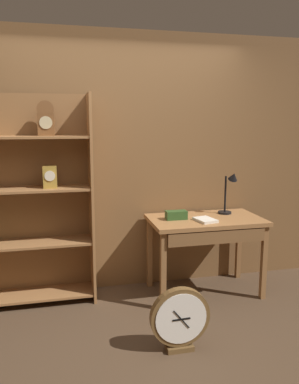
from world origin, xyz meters
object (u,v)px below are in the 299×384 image
Objects in this scene: round_clock_large at (180,319)px; toolbox_small at (176,215)px; workbench at (206,229)px; open_repair_manual at (205,220)px; bookshelf at (8,203)px; desk_lamp at (230,190)px.

toolbox_small is at bearing 74.94° from round_clock_large.
open_repair_manual is (-0.05, -0.09, 0.11)m from workbench.
desk_lamp is (2.16, -0.08, 0.05)m from bookshelf.
open_repair_manual reaches higher than round_clock_large.
desk_lamp is 0.90× the size of round_clock_large.
bookshelf reaches higher than desk_lamp.
bookshelf is 1.58m from toolbox_small.
toolbox_small is (-0.30, 0.05, 0.14)m from workbench.
workbench is (1.86, -0.22, -0.30)m from bookshelf.
workbench is 2.22× the size of round_clock_large.
workbench is 1.14m from round_clock_large.
desk_lamp is at bearing 50.62° from round_clock_large.
bookshelf is at bearing 177.81° from desk_lamp.
desk_lamp reaches higher than open_repair_manual.
bookshelf is 1.90m from workbench.
workbench is 5.40× the size of toolbox_small.
bookshelf reaches higher than round_clock_large.
bookshelf is 2.17m from desk_lamp.
desk_lamp is 0.48m from open_repair_manual.
desk_lamp is 0.64m from toolbox_small.
desk_lamp is 2.04× the size of open_repair_manual.
desk_lamp reaches higher than workbench.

